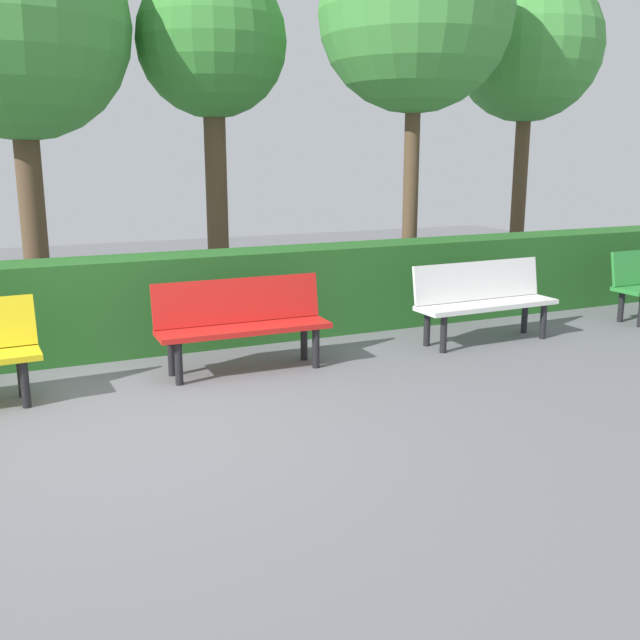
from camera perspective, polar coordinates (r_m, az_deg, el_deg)
ground_plane at (r=5.72m, az=-14.40°, el=-7.93°), size 23.51×23.51×0.00m
bench_white at (r=8.03m, az=12.77°, el=1.76°), size 1.64×0.49×0.86m
bench_red at (r=6.80m, az=-6.20°, el=0.00°), size 1.63×0.48×0.86m
hedge_row at (r=7.82m, az=-8.65°, el=1.69°), size 19.51×0.62×0.98m
tree_near at (r=12.36m, az=16.10°, el=19.90°), size 2.27×2.27×4.75m
tree_mid at (r=10.27m, az=7.56°, el=22.87°), size 2.56×2.56×5.08m
tree_far at (r=9.94m, az=-8.53°, el=20.63°), size 1.92×1.92×4.37m
tree_end at (r=9.59m, az=-22.88°, el=20.53°), size 2.61×2.61×4.75m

